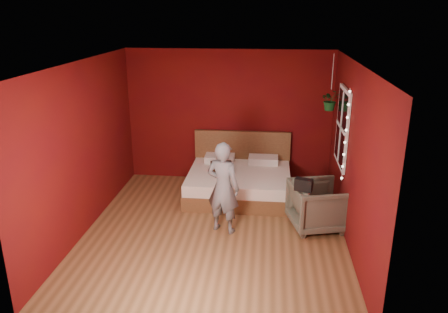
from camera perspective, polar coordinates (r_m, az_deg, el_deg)
floor at (r=6.96m, az=-1.21°, el=-9.68°), size 4.50×4.50×0.00m
room_walls at (r=6.33m, az=-1.32°, el=3.80°), size 4.04×4.54×2.62m
window at (r=7.29m, az=15.16°, el=3.71°), size 0.05×0.97×1.27m
fairy_lights at (r=6.79m, az=15.59°, el=2.56°), size 0.04×0.04×1.45m
bed at (r=8.16m, az=2.04°, el=-3.14°), size 1.88×1.60×1.04m
person at (r=6.66m, az=-0.11°, el=-4.11°), size 0.62×0.51×1.45m
armchair at (r=7.06m, az=12.15°, el=-6.30°), size 1.00×0.98×0.75m
handbag at (r=6.58m, az=10.37°, el=-3.65°), size 0.29×0.21×0.19m
throw_pillow at (r=8.02m, az=-0.31°, el=-1.46°), size 0.46×0.46×0.14m
hanging_plant at (r=7.84m, az=13.74°, el=7.19°), size 0.41×0.39×0.97m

